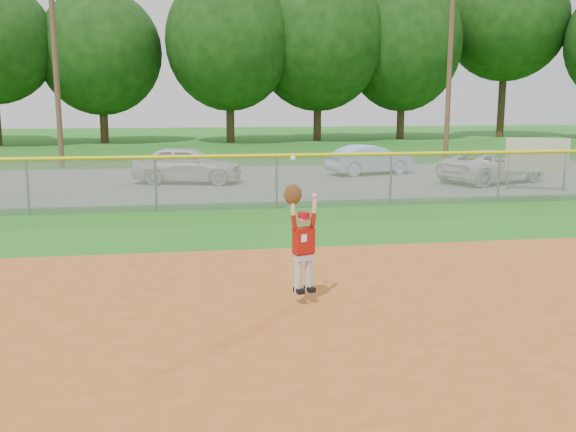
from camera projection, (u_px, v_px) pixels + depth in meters
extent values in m
plane|color=#1D6116|center=(381.00, 337.00, 8.43)|extent=(120.00, 120.00, 0.00)
cube|color=slate|center=(255.00, 181.00, 23.97)|extent=(44.00, 10.00, 0.03)
imported|color=silver|center=(188.00, 165.00, 23.18)|extent=(4.17, 2.42, 1.33)
imported|color=#8FB8D6|center=(370.00, 160.00, 25.86)|extent=(3.78, 2.15, 1.18)
imported|color=white|center=(493.00, 166.00, 23.41)|extent=(4.66, 3.43, 1.18)
cylinder|color=gray|center=(508.00, 171.00, 21.42)|extent=(0.07, 0.07, 1.34)
cylinder|color=gray|center=(565.00, 172.00, 21.06)|extent=(0.07, 0.07, 1.34)
cube|color=beige|center=(537.00, 155.00, 21.14)|extent=(1.90, 0.76, 1.11)
cube|color=gray|center=(277.00, 182.00, 18.01)|extent=(40.00, 0.03, 1.50)
cylinder|color=yellow|center=(276.00, 155.00, 17.87)|extent=(40.00, 0.10, 0.10)
cylinder|color=gray|center=(28.00, 187.00, 16.99)|extent=(0.06, 0.06, 1.50)
cylinder|color=gray|center=(156.00, 185.00, 17.50)|extent=(0.06, 0.06, 1.50)
cylinder|color=gray|center=(277.00, 182.00, 18.01)|extent=(0.06, 0.06, 1.50)
cylinder|color=gray|center=(391.00, 180.00, 18.52)|extent=(0.06, 0.06, 1.50)
cylinder|color=gray|center=(499.00, 178.00, 19.02)|extent=(0.06, 0.06, 1.50)
cylinder|color=#4C3823|center=(56.00, 64.00, 27.76)|extent=(0.24, 0.24, 9.00)
cylinder|color=#4C3823|center=(450.00, 67.00, 30.50)|extent=(0.24, 0.24, 9.00)
cylinder|color=#422D1C|center=(104.00, 113.00, 43.91)|extent=(0.56, 0.56, 4.11)
ellipsoid|color=#193F0F|center=(100.00, 52.00, 43.17)|extent=(8.19, 8.19, 8.39)
cylinder|color=#422D1C|center=(230.00, 109.00, 44.17)|extent=(0.56, 0.56, 4.64)
ellipsoid|color=#193F0F|center=(229.00, 41.00, 43.34)|extent=(8.57, 8.57, 9.43)
cylinder|color=#422D1C|center=(317.00, 106.00, 46.28)|extent=(0.56, 0.56, 4.89)
ellipsoid|color=#193F0F|center=(318.00, 38.00, 45.41)|extent=(9.41, 9.41, 10.28)
cylinder|color=#422D1C|center=(401.00, 107.00, 47.93)|extent=(0.56, 0.56, 4.78)
ellipsoid|color=#193F0F|center=(403.00, 42.00, 47.08)|extent=(8.62, 8.62, 10.06)
cylinder|color=#422D1C|center=(502.00, 98.00, 50.02)|extent=(0.56, 0.56, 5.99)
ellipsoid|color=#193F0F|center=(506.00, 21.00, 48.95)|extent=(9.18, 9.18, 9.14)
cylinder|color=silver|center=(298.00, 276.00, 9.58)|extent=(0.14, 0.14, 0.51)
cylinder|color=silver|center=(309.00, 274.00, 9.66)|extent=(0.14, 0.14, 0.51)
cube|color=black|center=(299.00, 291.00, 9.59)|extent=(0.16, 0.23, 0.07)
cube|color=black|center=(310.00, 289.00, 9.68)|extent=(0.16, 0.23, 0.07)
cube|color=silver|center=(304.00, 257.00, 9.57)|extent=(0.30, 0.22, 0.10)
cube|color=maroon|center=(304.00, 253.00, 9.56)|extent=(0.31, 0.23, 0.04)
cube|color=#A0120B|center=(304.00, 240.00, 9.52)|extent=(0.34, 0.25, 0.39)
cube|color=white|center=(304.00, 238.00, 9.42)|extent=(0.09, 0.04, 0.11)
sphere|color=beige|center=(304.00, 218.00, 9.46)|extent=(0.22, 0.22, 0.17)
cylinder|color=#A60A14|center=(304.00, 215.00, 9.45)|extent=(0.22, 0.22, 0.08)
cube|color=#A60A14|center=(307.00, 218.00, 9.38)|extent=(0.16, 0.14, 0.02)
cylinder|color=#A0120B|center=(294.00, 222.00, 9.39)|extent=(0.12, 0.10, 0.21)
cylinder|color=beige|center=(293.00, 207.00, 9.35)|extent=(0.09, 0.08, 0.23)
ellipsoid|color=#4C2D14|center=(293.00, 194.00, 9.31)|extent=(0.29, 0.20, 0.30)
sphere|color=white|center=(293.00, 158.00, 9.21)|extent=(0.10, 0.10, 0.08)
cylinder|color=#A0120B|center=(313.00, 220.00, 9.54)|extent=(0.12, 0.10, 0.21)
cylinder|color=beige|center=(315.00, 206.00, 9.51)|extent=(0.09, 0.08, 0.23)
sphere|color=beige|center=(315.00, 196.00, 9.49)|extent=(0.10, 0.10, 0.08)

